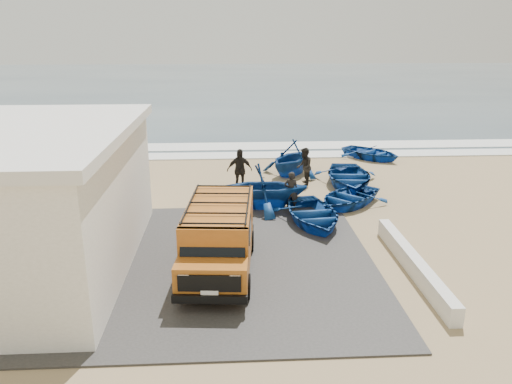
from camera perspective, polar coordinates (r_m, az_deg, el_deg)
name	(u,v)px	position (r m, az deg, el deg)	size (l,w,h in m)	color
ground	(243,237)	(17.61, -1.52, -5.13)	(160.00, 160.00, 0.00)	tan
slab	(181,262)	(15.85, -8.61, -7.97)	(12.00, 10.00, 0.05)	#393734
ocean	(231,83)	(72.54, -2.92, 12.36)	(180.00, 88.00, 0.01)	#385166
surf_line	(236,156)	(29.03, -2.25, 4.18)	(180.00, 1.60, 0.06)	white
surf_wash	(236,146)	(31.47, -2.34, 5.24)	(180.00, 2.20, 0.04)	white
parapet	(413,264)	(15.74, 17.53, -7.83)	(0.35, 6.00, 0.55)	silver
van	(219,235)	(14.88, -4.26, -4.94)	(2.29, 5.00, 2.09)	#B15E1A
boat_near_left	(313,214)	(18.75, 6.50, -2.51)	(2.69, 3.77, 0.78)	navy
boat_near_right	(348,197)	(20.94, 10.42, -0.59)	(2.49, 3.49, 0.72)	navy
boat_mid_left	(263,187)	(20.08, 0.83, 0.62)	(3.05, 3.53, 1.86)	navy
boat_mid_right	(349,177)	(23.62, 10.53, 1.72)	(3.02, 4.22, 0.87)	navy
boat_far_left	(292,158)	(24.98, 4.09, 3.93)	(2.92, 3.39, 1.78)	navy
boat_far_right	(371,153)	(29.04, 13.01, 4.41)	(2.49, 3.48, 0.72)	navy
fisherman_front	(291,191)	(20.04, 4.05, 0.13)	(0.58, 0.38, 1.59)	black
fisherman_middle	(304,167)	(23.33, 5.53, 2.89)	(0.87, 0.68, 1.78)	black
fisherman_back	(240,170)	(22.33, -1.90, 2.51)	(1.14, 0.48, 1.95)	black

